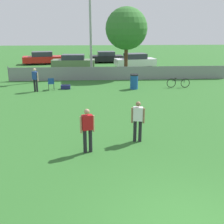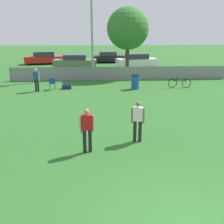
% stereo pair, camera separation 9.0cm
% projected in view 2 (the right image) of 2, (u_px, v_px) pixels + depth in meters
% --- Properties ---
extents(fence_backline, '(18.09, 0.07, 1.21)m').
position_uv_depth(fence_backline, '(121.00, 73.00, 23.22)').
color(fence_backline, gray).
rests_on(fence_backline, ground_plane).
extents(light_pole, '(0.90, 0.36, 8.81)m').
position_uv_depth(light_pole, '(92.00, 15.00, 23.63)').
color(light_pole, '#9E9EA3').
rests_on(light_pole, ground_plane).
extents(tree_near_pole, '(3.57, 3.57, 5.88)m').
position_uv_depth(tree_near_pole, '(128.00, 29.00, 23.77)').
color(tree_near_pole, '#4C331E').
rests_on(tree_near_pole, ground_plane).
extents(player_receiver_white, '(0.52, 0.29, 1.62)m').
position_uv_depth(player_receiver_white, '(138.00, 119.00, 10.76)').
color(player_receiver_white, black).
rests_on(player_receiver_white, ground_plane).
extents(player_thrower_red, '(0.51, 0.30, 1.62)m').
position_uv_depth(player_thrower_red, '(87.00, 128.00, 9.85)').
color(player_thrower_red, black).
rests_on(player_thrower_red, ground_plane).
extents(spectator_in_blue, '(0.46, 0.35, 1.60)m').
position_uv_depth(spectator_in_blue, '(36.00, 78.00, 19.06)').
color(spectator_in_blue, black).
rests_on(spectator_in_blue, ground_plane).
extents(frisbee_disc, '(0.30, 0.30, 0.03)m').
position_uv_depth(frisbee_disc, '(88.00, 120.00, 13.53)').
color(frisbee_disc, white).
rests_on(frisbee_disc, ground_plane).
extents(folding_chair_sideline, '(0.49, 0.49, 0.85)m').
position_uv_depth(folding_chair_sideline, '(52.00, 83.00, 19.65)').
color(folding_chair_sideline, '#333338').
rests_on(folding_chair_sideline, ground_plane).
extents(bicycle_sideline, '(1.67, 0.44, 0.70)m').
position_uv_depth(bicycle_sideline, '(179.00, 83.00, 20.40)').
color(bicycle_sideline, black).
rests_on(bicycle_sideline, ground_plane).
extents(trash_bin, '(0.58, 0.58, 1.05)m').
position_uv_depth(trash_bin, '(135.00, 82.00, 19.92)').
color(trash_bin, '#194C99').
rests_on(trash_bin, ground_plane).
extents(gear_bag_sideline, '(0.66, 0.36, 0.32)m').
position_uv_depth(gear_bag_sideline, '(67.00, 87.00, 20.05)').
color(gear_bag_sideline, navy).
rests_on(gear_bag_sideline, ground_plane).
extents(parked_car_red, '(4.63, 2.29, 1.44)m').
position_uv_depth(parked_car_red, '(44.00, 58.00, 32.70)').
color(parked_car_red, black).
rests_on(parked_car_red, ground_plane).
extents(parked_car_olive, '(4.52, 1.82, 1.42)m').
position_uv_depth(parked_car_olive, '(75.00, 61.00, 29.64)').
color(parked_car_olive, black).
rests_on(parked_car_olive, ground_plane).
extents(parked_car_dark, '(4.02, 2.01, 1.32)m').
position_uv_depth(parked_car_dark, '(108.00, 57.00, 34.14)').
color(parked_car_dark, black).
rests_on(parked_car_dark, ground_plane).
extents(parked_car_white, '(4.52, 2.52, 1.47)m').
position_uv_depth(parked_car_white, '(137.00, 61.00, 30.21)').
color(parked_car_white, black).
rests_on(parked_car_white, ground_plane).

